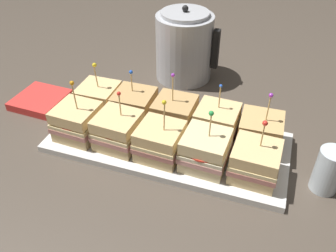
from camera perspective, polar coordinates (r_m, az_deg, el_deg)
The scene contains 15 objects.
ground_plane at distance 0.94m, azimuth 0.00°, elevation -3.08°, with size 6.00×6.00×0.00m, color #4C4238.
serving_platter at distance 0.94m, azimuth 0.00°, elevation -2.66°, with size 0.62×0.27×0.02m.
sandwich_front_far_left at distance 0.95m, azimuth -14.31°, elevation 0.66°, with size 0.11×0.11×0.17m.
sandwich_front_left at distance 0.90m, azimuth -8.00°, elevation -0.75°, with size 0.11×0.11×0.15m.
sandwich_front_center at distance 0.86m, azimuth -1.16°, elevation -2.52°, with size 0.11×0.11×0.16m.
sandwich_front_right at distance 0.84m, azimuth 6.00°, elevation -3.93°, with size 0.11×0.11×0.16m.
sandwich_front_far_right at distance 0.83m, azimuth 13.80°, elevation -5.60°, with size 0.11×0.11×0.15m.
sandwich_back_far_left at distance 1.03m, azimuth -11.00°, elevation 4.25°, with size 0.11×0.11×0.16m.
sandwich_back_left at distance 0.98m, azimuth -5.39°, elevation 3.08°, with size 0.11×0.11×0.15m.
sandwich_back_center at distance 0.95m, azimuth 0.97°, elevation 1.82°, with size 0.11×0.11×0.17m.
sandwich_back_right at distance 0.92m, azimuth 7.80°, elevation 0.44°, with size 0.11×0.11×0.16m.
sandwich_back_far_right at distance 0.92m, azimuth 14.56°, elevation -0.96°, with size 0.11×0.11×0.16m.
kettle_steel at distance 1.19m, azimuth 2.64°, elevation 12.65°, with size 0.21×0.19×0.25m.
drinking_glass at distance 0.87m, azimuth 24.35°, elevation -6.53°, with size 0.06×0.06×0.11m.
napkin_stack at distance 1.16m, azimuth -19.76°, elevation 3.98°, with size 0.15×0.15×0.02m.
Camera 1 is at (0.23, -0.68, 0.62)m, focal length 38.00 mm.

